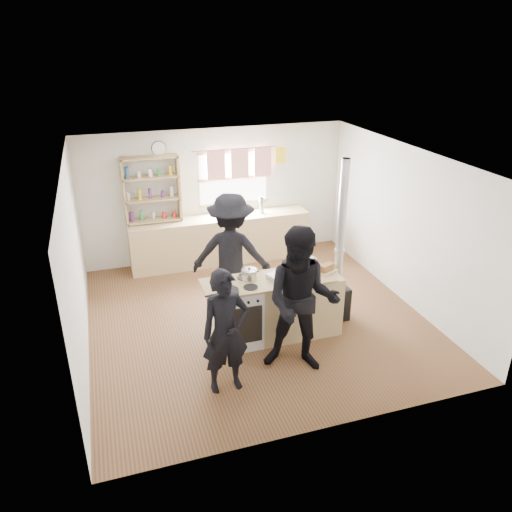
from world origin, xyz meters
name	(u,v)px	position (x,y,z in m)	size (l,w,h in m)	color
ground	(256,318)	(0.00, 0.00, -0.01)	(5.00, 5.00, 0.01)	brown
back_counter	(221,239)	(0.00, 2.22, 0.45)	(3.40, 0.55, 0.90)	tan
shelving_unit	(152,189)	(-1.20, 2.34, 1.51)	(1.00, 0.28, 1.20)	tan
thermos	(262,205)	(0.82, 2.22, 1.05)	(0.10, 0.10, 0.30)	silver
cooking_island	(277,307)	(0.14, -0.55, 0.47)	(1.97, 0.64, 0.93)	white
skillet_greens	(228,291)	(-0.63, -0.76, 0.96)	(0.32, 0.32, 0.05)	black
roast_tray	(281,275)	(0.20, -0.54, 0.97)	(0.43, 0.35, 0.07)	silver
stockpot_stove	(249,274)	(-0.25, -0.47, 1.01)	(0.22, 0.22, 0.18)	silver
stockpot_counter	(306,265)	(0.59, -0.48, 1.03)	(0.30, 0.30, 0.22)	silver
bread_board	(326,269)	(0.87, -0.57, 0.98)	(0.34, 0.30, 0.12)	tan
flue_heater	(337,280)	(1.18, -0.35, 0.65)	(0.35, 0.35, 2.50)	black
person_near_left	(226,332)	(-0.85, -1.46, 0.80)	(0.58, 0.38, 1.60)	black
person_near_right	(302,301)	(0.17, -1.35, 0.98)	(0.95, 0.74, 1.96)	black
person_far	(231,254)	(-0.27, 0.39, 0.96)	(1.24, 0.71, 1.91)	black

